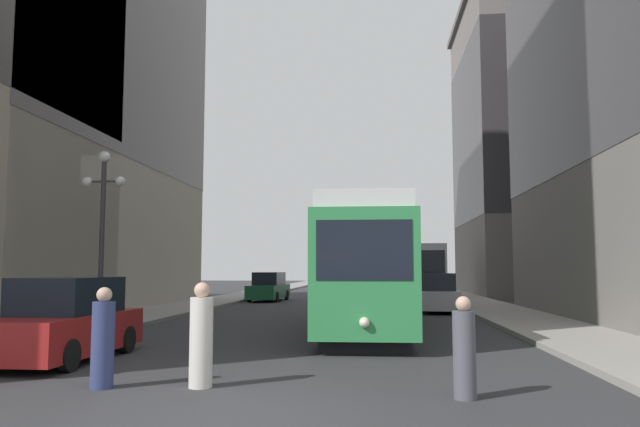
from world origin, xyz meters
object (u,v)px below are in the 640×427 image
transit_bus (416,270)px  parked_car_right_far (436,294)px  streetcar (366,266)px  lamp_post_left_near (103,211)px  parked_car_left_near (269,288)px  pedestrian_crossing_near (103,341)px  parked_car_left_mid (65,322)px  pedestrian_crossing_far (464,351)px  pedestrian_on_sidewalk (201,338)px

transit_bus → parked_car_right_far: size_ratio=2.68×
streetcar → lamp_post_left_near: lamp_post_left_near is taller
parked_car_left_near → pedestrian_crossing_near: parked_car_left_near is taller
streetcar → transit_bus: size_ratio=1.07×
pedestrian_crossing_near → lamp_post_left_near: lamp_post_left_near is taller
parked_car_left_near → parked_car_right_far: same height
pedestrian_crossing_near → transit_bus: bearing=-78.7°
parked_car_left_mid → parked_car_right_far: 18.85m
parked_car_right_far → lamp_post_left_near: 15.90m
streetcar → pedestrian_crossing_far: streetcar is taller
transit_bus → pedestrian_crossing_near: (-7.24, -30.04, -1.16)m
parked_car_left_near → parked_car_right_far: size_ratio=1.11×
parked_car_left_near → parked_car_left_mid: (-0.00, -25.47, -0.00)m
streetcar → parked_car_left_mid: (-6.51, -7.47, -1.26)m
streetcar → pedestrian_on_sidewalk: (-2.67, -10.13, -1.27)m
transit_bus → parked_car_left_near: 9.65m
streetcar → pedestrian_on_sidewalk: 10.56m
parked_car_right_far → pedestrian_crossing_far: (-1.45, -19.40, -0.11)m
parked_car_right_far → pedestrian_on_sidewalk: parked_car_right_far is taller
parked_car_left_near → pedestrian_crossing_far: size_ratio=3.22×
lamp_post_left_near → parked_car_left_near: bearing=84.5°
streetcar → pedestrian_on_sidewalk: bearing=-105.2°
pedestrian_crossing_near → streetcar: bearing=-87.8°
transit_bus → parked_car_left_mid: 28.76m
parked_car_left_near → lamp_post_left_near: size_ratio=0.90×
parked_car_left_near → pedestrian_crossing_near: 28.45m
streetcar → parked_car_right_far: streetcar is taller
pedestrian_crossing_far → streetcar: bearing=178.3°
parked_car_left_mid → pedestrian_on_sidewalk: 4.68m
transit_bus → pedestrian_on_sidewalk: size_ratio=6.89×
transit_bus → parked_car_right_far: 10.99m
transit_bus → pedestrian_crossing_far: bearing=-92.7°
lamp_post_left_near → transit_bus: bearing=62.1°
parked_car_left_near → parked_car_left_mid: bearing=-86.8°
pedestrian_crossing_far → transit_bus: bearing=167.0°
streetcar → pedestrian_on_sidewalk: streetcar is taller
parked_car_left_near → parked_car_right_far: bearing=-40.7°
streetcar → parked_car_left_mid: bearing=-131.5°
pedestrian_crossing_near → parked_car_left_near: bearing=-60.8°
streetcar → parked_car_right_far: 9.36m
transit_bus → pedestrian_crossing_far: size_ratio=7.74×
parked_car_left_near → pedestrian_on_sidewalk: (3.84, -28.14, -0.02)m
parked_car_left_near → lamp_post_left_near: bearing=-92.3°
transit_bus → parked_car_left_near: (-9.44, -1.67, -1.10)m
streetcar → lamp_post_left_near: (-8.41, -1.78, 1.75)m
pedestrian_on_sidewalk → parked_car_left_mid: bearing=99.4°
pedestrian_crossing_near → pedestrian_on_sidewalk: pedestrian_on_sidewalk is taller
streetcar → transit_bus: 19.89m
pedestrian_crossing_far → lamp_post_left_near: bearing=-142.0°
pedestrian_crossing_far → pedestrian_on_sidewalk: (-4.34, 0.53, 0.09)m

